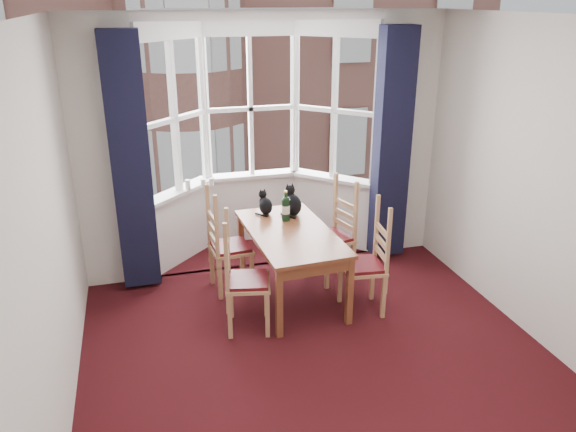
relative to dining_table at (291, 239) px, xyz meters
name	(u,v)px	position (x,y,z in m)	size (l,w,h in m)	color
floor	(331,380)	(-0.06, -1.43, -0.64)	(4.50, 4.50, 0.00)	black
ceiling	(343,18)	(-0.06, -1.43, 2.16)	(4.50, 4.50, 0.00)	white
wall_left	(41,252)	(-2.06, -1.43, 0.76)	(4.50, 4.50, 0.00)	silver
wall_right	(567,197)	(1.94, -1.43, 0.76)	(4.50, 4.50, 0.00)	silver
wall_back_pier_left	(107,157)	(-1.71, 0.82, 0.76)	(0.70, 0.12, 2.80)	silver
wall_back_pier_right	(404,137)	(1.59, 0.82, 0.76)	(0.70, 0.12, 2.80)	silver
bay_window	(255,136)	(-0.06, 1.32, 0.76)	(2.76, 0.94, 2.80)	white
curtain_left	(131,165)	(-1.48, 0.64, 0.71)	(0.38, 0.22, 2.60)	black
curtain_right	(392,146)	(1.36, 0.64, 0.71)	(0.38, 0.22, 2.60)	black
dining_table	(291,239)	(0.00, 0.00, 0.00)	(0.88, 1.53, 0.73)	brown
chair_left_near	(238,283)	(-0.63, -0.46, -0.17)	(0.48, 0.49, 0.92)	tan
chair_left_far	(222,249)	(-0.66, 0.30, -0.17)	(0.44, 0.45, 0.92)	tan
chair_right_near	(371,266)	(0.69, -0.47, -0.17)	(0.44, 0.46, 0.92)	tan
chair_right_far	(338,237)	(0.61, 0.28, -0.17)	(0.50, 0.52, 0.92)	tan
cat_left	(265,205)	(-0.13, 0.54, 0.19)	(0.19, 0.23, 0.27)	black
cat_right	(293,203)	(0.15, 0.45, 0.21)	(0.21, 0.27, 0.34)	black
wine_bottle	(286,208)	(0.03, 0.29, 0.23)	(0.08, 0.08, 0.33)	black
candle_tall	(188,185)	(-0.89, 1.17, 0.28)	(0.06, 0.06, 0.11)	white
candle_short	(203,183)	(-0.71, 1.20, 0.27)	(0.06, 0.06, 0.10)	white
candle_extra	(211,182)	(-0.62, 1.22, 0.27)	(0.05, 0.05, 0.09)	white
street	(159,146)	(-0.06, 30.82, -6.64)	(80.00, 80.00, 0.00)	#333335
tenement_building	(174,44)	(-0.06, 12.58, 0.95)	(18.40, 7.80, 15.20)	#90584A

